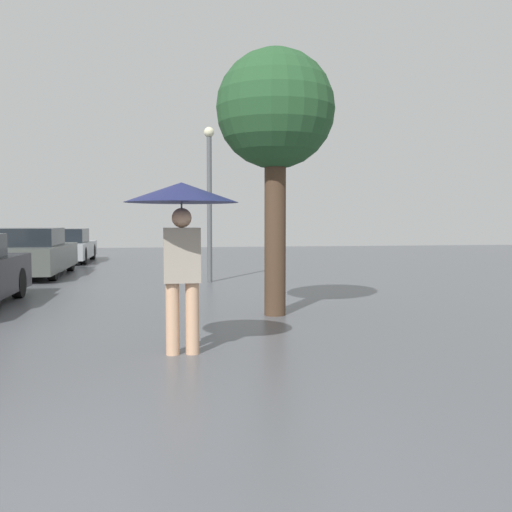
% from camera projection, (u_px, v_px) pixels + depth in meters
% --- Properties ---
extents(pedestrian, '(1.26, 1.26, 1.92)m').
position_uv_depth(pedestrian, '(182.00, 211.00, 6.29)').
color(pedestrian, tan).
rests_on(pedestrian, ground_plane).
extents(parked_car_third, '(1.89, 4.52, 1.31)m').
position_uv_depth(parked_car_third, '(29.00, 254.00, 15.43)').
color(parked_car_third, '#4C514C').
rests_on(parked_car_third, ground_plane).
extents(parked_car_farthest, '(1.79, 4.29, 1.22)m').
position_uv_depth(parked_car_farthest, '(65.00, 247.00, 20.67)').
color(parked_car_farthest, '#9EA3A8').
rests_on(parked_car_farthest, ground_plane).
extents(tree, '(1.85, 1.85, 4.16)m').
position_uv_depth(tree, '(275.00, 115.00, 8.87)').
color(tree, '#473323').
rests_on(tree, ground_plane).
extents(street_lamp, '(0.25, 0.25, 3.76)m').
position_uv_depth(street_lamp, '(209.00, 191.00, 13.84)').
color(street_lamp, '#515456').
rests_on(street_lamp, ground_plane).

